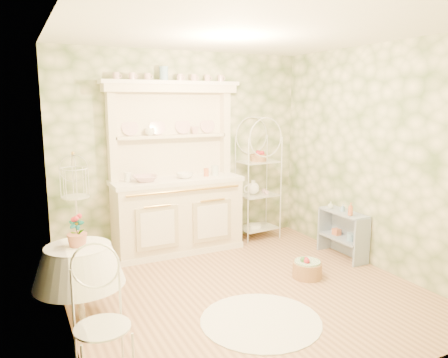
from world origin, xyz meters
name	(u,v)px	position (x,y,z in m)	size (l,w,h in m)	color
floor	(244,290)	(0.00, 0.00, 0.00)	(3.60, 3.60, 0.00)	tan
ceiling	(247,32)	(0.00, 0.00, 2.70)	(3.60, 3.60, 0.00)	white
wall_left	(61,182)	(-1.80, 0.00, 1.35)	(3.60, 3.60, 0.00)	beige
wall_right	(375,158)	(1.80, 0.00, 1.35)	(3.60, 3.60, 0.00)	beige
wall_back	(183,150)	(0.00, 1.80, 1.35)	(3.60, 3.60, 0.00)	beige
wall_front	(375,204)	(0.00, -1.80, 1.35)	(3.60, 3.60, 0.00)	beige
kitchen_dresser	(177,168)	(-0.20, 1.52, 1.15)	(1.87, 0.61, 2.29)	white
bakers_rack	(258,179)	(1.09, 1.57, 0.90)	(0.56, 0.40, 1.79)	white
side_shelf	(343,234)	(1.66, 0.34, 0.31)	(0.27, 0.73, 0.63)	#95A5BD
round_table	(80,282)	(-1.68, 0.14, 0.36)	(0.66, 0.66, 0.72)	white
cafe_chair	(103,335)	(-1.68, -0.96, 0.39)	(0.35, 0.35, 0.78)	white
birdcage_stand	(76,208)	(-1.52, 1.41, 0.78)	(0.37, 0.37, 1.55)	white
floor_basket	(307,269)	(0.83, -0.01, 0.10)	(0.30, 0.30, 0.19)	#AD7C53
lace_rug	(261,321)	(-0.19, -0.66, 0.00)	(1.14, 1.14, 0.01)	white
bowl_floral	(145,181)	(-0.65, 1.48, 1.02)	(0.32, 0.32, 0.08)	white
bowl_white	(185,178)	(-0.10, 1.49, 1.02)	(0.23, 0.23, 0.07)	white
cup_left	(150,133)	(-0.51, 1.68, 1.61)	(0.13, 0.13, 0.10)	white
cup_right	(195,132)	(0.13, 1.68, 1.61)	(0.11, 0.11, 0.10)	white
potted_geranium	(77,232)	(-1.68, 0.13, 0.85)	(0.14, 0.10, 0.27)	#3F7238
bottle_amber	(350,210)	(1.59, 0.15, 0.68)	(0.07, 0.07, 0.17)	#CC6B45
bottle_blue	(343,208)	(1.65, 0.36, 0.65)	(0.04, 0.04, 0.09)	#7FA9CC
bottle_glass	(330,206)	(1.59, 0.53, 0.65)	(0.08, 0.08, 0.10)	silver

